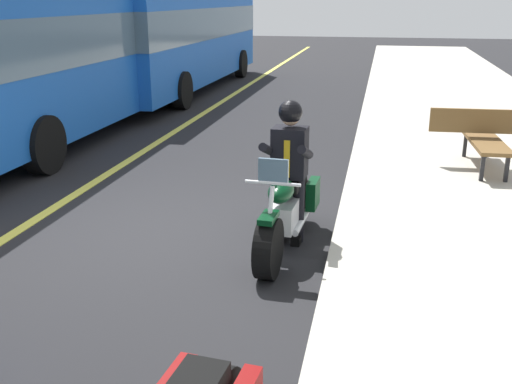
# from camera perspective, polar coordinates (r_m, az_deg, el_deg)

# --- Properties ---
(ground_plane) EXTENTS (80.00, 80.00, 0.00)m
(ground_plane) POSITION_cam_1_polar(r_m,az_deg,el_deg) (7.68, -7.78, -3.94)
(ground_plane) COLOR black
(lane_center_stripe) EXTENTS (60.00, 0.16, 0.01)m
(lane_center_stripe) POSITION_cam_1_polar(r_m,az_deg,el_deg) (8.53, -20.57, -2.65)
(lane_center_stripe) COLOR #E5DB4C
(lane_center_stripe) RESTS_ON ground_plane
(motorcycle_main) EXTENTS (2.22, 0.66, 1.26)m
(motorcycle_main) POSITION_cam_1_polar(r_m,az_deg,el_deg) (7.06, 2.83, -1.85)
(motorcycle_main) COLOR black
(motorcycle_main) RESTS_ON ground_plane
(rider_main) EXTENTS (0.64, 0.57, 1.74)m
(rider_main) POSITION_cam_1_polar(r_m,az_deg,el_deg) (7.07, 3.21, 3.12)
(rider_main) COLOR black
(rider_main) RESTS_ON ground_plane
(bus_near) EXTENTS (11.05, 2.70, 3.30)m
(bus_near) POSITION_cam_1_polar(r_m,az_deg,el_deg) (19.47, -7.57, 15.08)
(bus_near) COLOR blue
(bus_near) RESTS_ON ground_plane
(bus_far) EXTENTS (11.05, 2.70, 3.30)m
(bus_far) POSITION_cam_1_polar(r_m,az_deg,el_deg) (13.81, -17.68, 13.21)
(bus_far) COLOR blue
(bus_far) RESTS_ON ground_plane
(bench_sidewalk) EXTENTS (1.82, 1.80, 0.95)m
(bench_sidewalk) POSITION_cam_1_polar(r_m,az_deg,el_deg) (10.59, 21.10, 5.20)
(bench_sidewalk) COLOR brown
(bench_sidewalk) RESTS_ON sidewalk_curb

